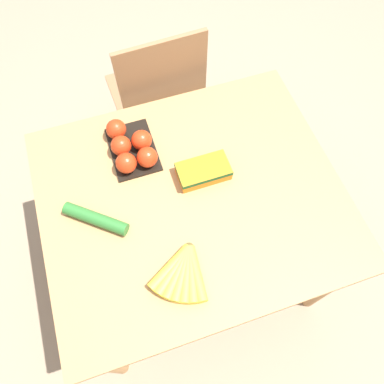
# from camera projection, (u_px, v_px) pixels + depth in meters

# --- Properties ---
(ground_plane) EXTENTS (12.00, 12.00, 0.00)m
(ground_plane) POSITION_uv_depth(u_px,v_px,m) (192.00, 257.00, 2.00)
(ground_plane) COLOR gray
(dining_table) EXTENTS (1.08, 0.93, 0.74)m
(dining_table) POSITION_uv_depth(u_px,v_px,m) (192.00, 208.00, 1.44)
(dining_table) COLOR #B27F4C
(dining_table) RESTS_ON ground_plane
(chair) EXTENTS (0.44, 0.42, 0.95)m
(chair) POSITION_uv_depth(u_px,v_px,m) (159.00, 99.00, 1.85)
(chair) COLOR #8E6642
(chair) RESTS_ON ground_plane
(banana_bunch) EXTENTS (0.18, 0.20, 0.04)m
(banana_bunch) POSITION_uv_depth(u_px,v_px,m) (183.00, 272.00, 1.20)
(banana_bunch) COLOR brown
(banana_bunch) RESTS_ON dining_table
(tomato_pack) EXTENTS (0.17, 0.25, 0.09)m
(tomato_pack) POSITION_uv_depth(u_px,v_px,m) (131.00, 147.00, 1.39)
(tomato_pack) COLOR black
(tomato_pack) RESTS_ON dining_table
(carrot_bag) EXTENTS (0.19, 0.11, 0.05)m
(carrot_bag) POSITION_uv_depth(u_px,v_px,m) (203.00, 171.00, 1.36)
(carrot_bag) COLOR orange
(carrot_bag) RESTS_ON dining_table
(cucumber_near) EXTENTS (0.21, 0.18, 0.04)m
(cucumber_near) POSITION_uv_depth(u_px,v_px,m) (96.00, 219.00, 1.28)
(cucumber_near) COLOR #2D702D
(cucumber_near) RESTS_ON dining_table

